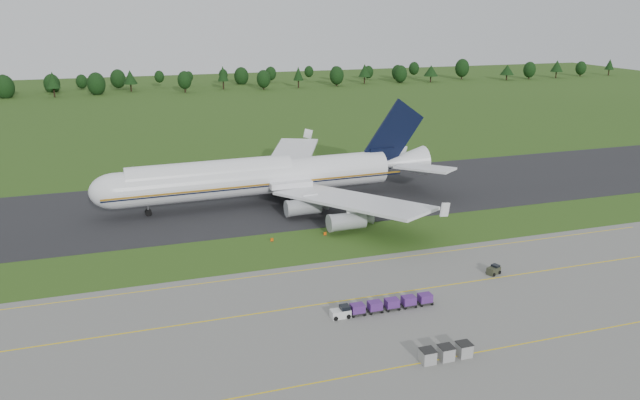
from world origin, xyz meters
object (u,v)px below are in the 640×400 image
object	(u,v)px
utility_cart	(494,271)
edge_markers	(299,237)
baggage_train	(381,305)
uld_row	(446,353)
aircraft	(264,176)

from	to	relation	value
utility_cart	edge_markers	world-z (taller)	utility_cart
baggage_train	uld_row	xyz separation A→B (m)	(2.33, -13.62, 0.03)
baggage_train	uld_row	size ratio (longest dim) A/B	2.28
aircraft	uld_row	size ratio (longest dim) A/B	11.27
uld_row	edge_markers	distance (m)	44.47
aircraft	utility_cart	size ratio (longest dim) A/B	30.89
baggage_train	edge_markers	bearing A→B (deg)	95.22
aircraft	baggage_train	distance (m)	53.40
utility_cart	edge_markers	xyz separation A→B (m)	(-24.30, 24.64, -0.34)
aircraft	baggage_train	bearing A→B (deg)	-85.90
uld_row	edge_markers	bearing A→B (deg)	96.61
baggage_train	uld_row	distance (m)	13.82
aircraft	edge_markers	xyz separation A→B (m)	(1.01, -22.49, -5.63)
aircraft	uld_row	xyz separation A→B (m)	(6.13, -66.65, -4.99)
baggage_train	utility_cart	distance (m)	22.31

